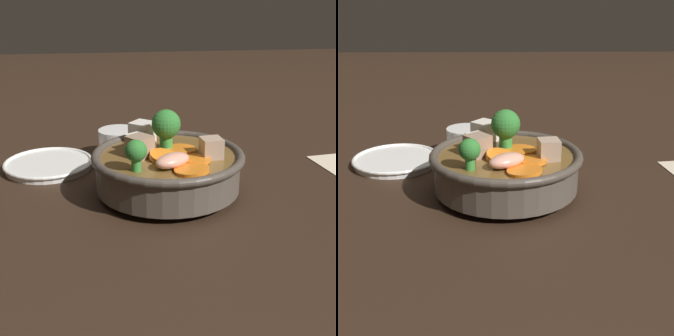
# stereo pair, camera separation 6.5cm
# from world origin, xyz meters

# --- Properties ---
(ground_plane) EXTENTS (3.00, 3.00, 0.00)m
(ground_plane) POSITION_xyz_m (0.00, 0.00, 0.00)
(ground_plane) COLOR black
(stirfry_bowl) EXTENTS (0.21, 0.21, 0.12)m
(stirfry_bowl) POSITION_xyz_m (-0.00, 0.00, 0.04)
(stirfry_bowl) COLOR #51473D
(stirfry_bowl) RESTS_ON ground_plane
(side_saucer) EXTENTS (0.14, 0.14, 0.01)m
(side_saucer) POSITION_xyz_m (0.12, 0.18, 0.01)
(side_saucer) COLOR white
(side_saucer) RESTS_ON ground_plane
(tea_cup) EXTENTS (0.07, 0.07, 0.05)m
(tea_cup) POSITION_xyz_m (0.15, 0.06, 0.03)
(tea_cup) COLOR white
(tea_cup) RESTS_ON ground_plane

